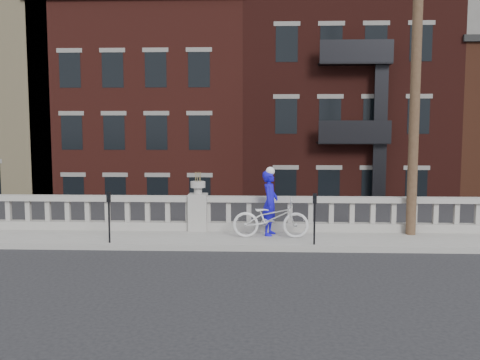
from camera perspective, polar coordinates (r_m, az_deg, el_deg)
The scene contains 10 objects.
ground at distance 12.37m, azimuth -6.67°, elevation -9.57°, with size 120.00×120.00×0.00m, color black.
sidewalk at distance 15.23m, azimuth -4.90°, elevation -6.32°, with size 32.00×2.20×0.15m, color gray.
balustrade at distance 16.06m, azimuth -4.48°, elevation -3.64°, with size 28.00×0.34×1.03m.
planter_pedestal at distance 16.03m, azimuth -4.49°, elevation -2.97°, with size 0.55×0.55×1.76m.
lower_level at distance 34.85m, azimuth 0.17°, elevation 4.77°, with size 80.00×44.00×20.80m.
utility_pole at distance 16.08m, azimuth 18.29°, elevation 12.54°, with size 1.60×0.28×10.00m.
parking_meter_b at distance 14.69m, azimuth -13.81°, elevation -3.28°, with size 0.10×0.09×1.36m.
parking_meter_c at distance 14.18m, azimuth 7.96°, elevation -3.49°, with size 0.10×0.09×1.36m.
bicycle at distance 14.98m, azimuth 3.30°, elevation -4.06°, with size 0.74×2.11×1.11m, color silver.
cyclist at distance 15.28m, azimuth 3.22°, elevation -2.46°, with size 0.68×0.44×1.85m, color #140CC0.
Camera 1 is at (1.91, -11.77, 3.28)m, focal length 40.00 mm.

